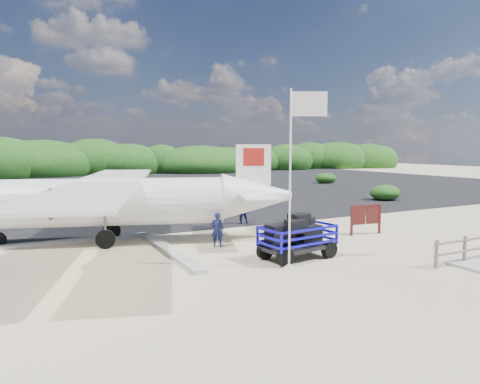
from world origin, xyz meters
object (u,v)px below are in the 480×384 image
object	(u,v)px
flagpole	(289,268)
baggage_cart	(297,259)
signboard	(365,234)
aircraft_large	(244,190)
crew_b	(241,209)
crew_a	(217,230)

from	to	relation	value
flagpole	baggage_cart	bearing A→B (deg)	43.53
signboard	aircraft_large	bearing A→B (deg)	85.21
flagpole	crew_b	bearing A→B (deg)	73.57
flagpole	crew_b	size ratio (longest dim) A/B	3.80
signboard	crew_b	xyz separation A→B (m)	(-4.01, 5.26, 0.81)
flagpole	aircraft_large	bearing A→B (deg)	65.68
signboard	crew_a	xyz separation A→B (m)	(-7.42, 0.87, 0.74)
baggage_cart	crew_a	size ratio (longest dim) A/B	2.06
baggage_cart	crew_a	xyz separation A→B (m)	(-1.92, 3.09, 0.74)
baggage_cart	aircraft_large	size ratio (longest dim) A/B	0.17
flagpole	signboard	size ratio (longest dim) A/B	3.42
signboard	crew_a	world-z (taller)	crew_a
baggage_cart	aircraft_large	bearing A→B (deg)	60.19
signboard	crew_a	bearing A→B (deg)	-179.12
signboard	aircraft_large	xyz separation A→B (m)	(4.77, 21.75, 0.00)
signboard	crew_a	distance (m)	7.51
signboard	aircraft_large	world-z (taller)	aircraft_large
aircraft_large	crew_a	bearing A→B (deg)	77.66
flagpole	signboard	distance (m)	7.23
flagpole	crew_a	distance (m)	4.21
baggage_cart	crew_b	world-z (taller)	crew_b
flagpole	crew_a	bearing A→B (deg)	102.86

